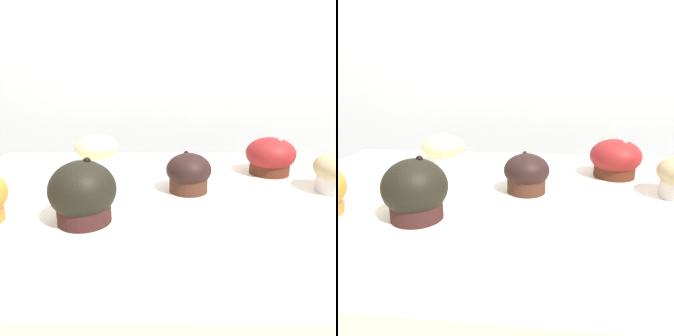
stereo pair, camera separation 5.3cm
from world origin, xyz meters
TOP-DOWN VIEW (x-y plane):
  - wall_back at (0.00, 0.60)m, footprint 3.20×0.10m
  - muffin_front_center at (-0.01, 0.02)m, footprint 0.09×0.09m
  - muffin_back_right at (0.17, 0.14)m, footprint 0.11×0.11m
  - muffin_front_left at (-0.23, 0.20)m, footprint 0.10×0.10m
  - muffin_front_right at (-0.18, -0.11)m, footprint 0.10×0.10m

SIDE VIEW (x-z plane):
  - wall_back at x=0.00m, z-range 0.00..1.80m
  - muffin_front_center at x=-0.01m, z-range 0.93..1.01m
  - muffin_front_left at x=-0.23m, z-range 0.93..1.01m
  - muffin_back_right at x=0.17m, z-range 0.93..1.02m
  - muffin_front_right at x=-0.18m, z-range 0.93..1.03m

